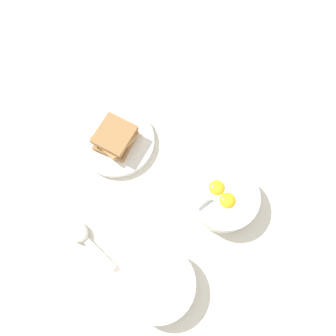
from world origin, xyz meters
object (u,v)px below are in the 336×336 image
object	(u,v)px
toast_plate	(117,141)
soup_spoon	(81,235)
toast_sandwich	(115,137)
egg_bowl	(224,198)
congee_bowl	(158,283)

from	to	relation	value
toast_plate	soup_spoon	world-z (taller)	soup_spoon
toast_sandwich	toast_plate	bearing A→B (deg)	-16.81
egg_bowl	toast_sandwich	bearing A→B (deg)	31.70
congee_bowl	toast_sandwich	bearing A→B (deg)	-10.92
toast_sandwich	soup_spoon	bearing A→B (deg)	134.42
egg_bowl	soup_spoon	bearing A→B (deg)	75.62
egg_bowl	soup_spoon	size ratio (longest dim) A/B	1.04
egg_bowl	toast_plate	distance (m)	0.30
toast_sandwich	congee_bowl	world-z (taller)	toast_sandwich
toast_plate	soup_spoon	size ratio (longest dim) A/B	1.24
egg_bowl	toast_plate	xyz separation A→B (m)	(0.26, 0.15, -0.02)
toast_sandwich	congee_bowl	bearing A→B (deg)	169.08
egg_bowl	congee_bowl	size ratio (longest dim) A/B	1.00
egg_bowl	toast_sandwich	size ratio (longest dim) A/B	1.32
soup_spoon	congee_bowl	bearing A→B (deg)	-149.12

